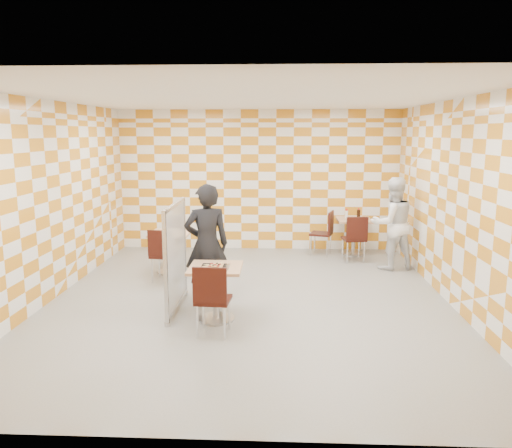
# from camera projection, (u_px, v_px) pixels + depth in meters

# --- Properties ---
(room_shell) EXTENTS (7.00, 7.00, 7.00)m
(room_shell) POSITION_uv_depth(u_px,v_px,m) (251.00, 198.00, 7.84)
(room_shell) COLOR gray
(room_shell) RESTS_ON ground
(main_table) EXTENTS (0.70, 0.70, 0.75)m
(main_table) POSITION_uv_depth(u_px,v_px,m) (216.00, 284.00, 6.72)
(main_table) COLOR tan
(main_table) RESTS_ON ground
(second_table) EXTENTS (0.70, 0.70, 0.75)m
(second_table) POSITION_uv_depth(u_px,v_px,m) (354.00, 230.00, 10.39)
(second_table) COLOR tan
(second_table) RESTS_ON ground
(empty_table) EXTENTS (0.70, 0.70, 0.75)m
(empty_table) POSITION_uv_depth(u_px,v_px,m) (171.00, 245.00, 9.02)
(empty_table) COLOR tan
(empty_table) RESTS_ON ground
(chair_main_front) EXTENTS (0.45, 0.46, 0.92)m
(chair_main_front) POSITION_uv_depth(u_px,v_px,m) (212.00, 295.00, 6.14)
(chair_main_front) COLOR black
(chair_main_front) RESTS_ON ground
(chair_second_front) EXTENTS (0.48, 0.49, 0.92)m
(chair_second_front) POSITION_uv_depth(u_px,v_px,m) (355.00, 235.00, 9.71)
(chair_second_front) COLOR black
(chair_second_front) RESTS_ON ground
(chair_second_side) EXTENTS (0.53, 0.53, 0.92)m
(chair_second_side) POSITION_uv_depth(u_px,v_px,m) (326.00, 230.00, 10.29)
(chair_second_side) COLOR black
(chair_second_side) RESTS_ON ground
(chair_empty_near) EXTENTS (0.47, 0.48, 0.92)m
(chair_empty_near) POSITION_uv_depth(u_px,v_px,m) (163.00, 251.00, 8.41)
(chair_empty_near) COLOR black
(chair_empty_near) RESTS_ON ground
(chair_empty_far) EXTENTS (0.49, 0.50, 0.92)m
(chair_empty_far) POSITION_uv_depth(u_px,v_px,m) (173.00, 237.00, 9.60)
(chair_empty_far) COLOR black
(chair_empty_far) RESTS_ON ground
(partition) EXTENTS (0.08, 1.38, 1.55)m
(partition) POSITION_uv_depth(u_px,v_px,m) (176.00, 256.00, 7.07)
(partition) COLOR white
(partition) RESTS_ON ground
(man_dark) EXTENTS (0.75, 0.59, 1.79)m
(man_dark) POSITION_uv_depth(u_px,v_px,m) (207.00, 245.00, 7.32)
(man_dark) COLOR black
(man_dark) RESTS_ON ground
(man_white) EXTENTS (0.97, 0.84, 1.72)m
(man_white) POSITION_uv_depth(u_px,v_px,m) (392.00, 224.00, 9.22)
(man_white) COLOR white
(man_white) RESTS_ON ground
(pizza_on_foil) EXTENTS (0.40, 0.40, 0.04)m
(pizza_on_foil) POSITION_uv_depth(u_px,v_px,m) (215.00, 266.00, 6.65)
(pizza_on_foil) COLOR silver
(pizza_on_foil) RESTS_ON main_table
(sport_bottle) EXTENTS (0.06, 0.06, 0.20)m
(sport_bottle) POSITION_uv_depth(u_px,v_px,m) (347.00, 214.00, 10.42)
(sport_bottle) COLOR white
(sport_bottle) RESTS_ON second_table
(soda_bottle) EXTENTS (0.07, 0.07, 0.23)m
(soda_bottle) POSITION_uv_depth(u_px,v_px,m) (359.00, 214.00, 10.32)
(soda_bottle) COLOR black
(soda_bottle) RESTS_ON second_table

